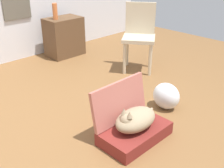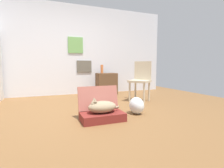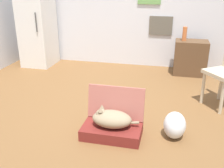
{
  "view_description": "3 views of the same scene",
  "coord_description": "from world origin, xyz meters",
  "px_view_note": "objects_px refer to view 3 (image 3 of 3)",
  "views": [
    {
      "loc": [
        -1.37,
        -1.89,
        1.59
      ],
      "look_at": [
        0.48,
        0.0,
        0.32
      ],
      "focal_mm": 44.59,
      "sensor_mm": 36.0,
      "label": 1
    },
    {
      "loc": [
        -0.55,
        -3.0,
        0.84
      ],
      "look_at": [
        0.51,
        -0.31,
        0.54
      ],
      "focal_mm": 27.95,
      "sensor_mm": 36.0,
      "label": 2
    },
    {
      "loc": [
        0.85,
        -3.0,
        1.64
      ],
      "look_at": [
        0.22,
        -0.3,
        0.54
      ],
      "focal_mm": 42.21,
      "sensor_mm": 36.0,
      "label": 3
    }
  ],
  "objects_px": {
    "vase_tall": "(185,34)",
    "cat": "(111,119)",
    "plastic_bag_white": "(175,125)",
    "refrigerator": "(37,24)",
    "suitcase_base": "(112,131)",
    "side_table": "(190,58)"
  },
  "relations": [
    {
      "from": "cat",
      "to": "refrigerator",
      "type": "distance_m",
      "value": 3.16
    },
    {
      "from": "suitcase_base",
      "to": "refrigerator",
      "type": "bearing_deg",
      "value": 131.63
    },
    {
      "from": "suitcase_base",
      "to": "side_table",
      "type": "distance_m",
      "value": 2.56
    },
    {
      "from": "cat",
      "to": "plastic_bag_white",
      "type": "bearing_deg",
      "value": 11.81
    },
    {
      "from": "cat",
      "to": "side_table",
      "type": "bearing_deg",
      "value": 68.63
    },
    {
      "from": "cat",
      "to": "vase_tall",
      "type": "height_order",
      "value": "vase_tall"
    },
    {
      "from": "cat",
      "to": "refrigerator",
      "type": "xyz_separation_m",
      "value": [
        -2.05,
        2.32,
        0.61
      ]
    },
    {
      "from": "plastic_bag_white",
      "to": "side_table",
      "type": "bearing_deg",
      "value": 83.85
    },
    {
      "from": "cat",
      "to": "side_table",
      "type": "xyz_separation_m",
      "value": [
        0.93,
        2.37,
        0.09
      ]
    },
    {
      "from": "suitcase_base",
      "to": "plastic_bag_white",
      "type": "xyz_separation_m",
      "value": [
        0.68,
        0.14,
        0.08
      ]
    },
    {
      "from": "suitcase_base",
      "to": "cat",
      "type": "relative_size",
      "value": 1.27
    },
    {
      "from": "vase_tall",
      "to": "cat",
      "type": "bearing_deg",
      "value": -108.41
    },
    {
      "from": "cat",
      "to": "suitcase_base",
      "type": "bearing_deg",
      "value": -2.19
    },
    {
      "from": "refrigerator",
      "to": "side_table",
      "type": "distance_m",
      "value": 3.03
    },
    {
      "from": "suitcase_base",
      "to": "plastic_bag_white",
      "type": "bearing_deg",
      "value": 11.99
    },
    {
      "from": "plastic_bag_white",
      "to": "side_table",
      "type": "xyz_separation_m",
      "value": [
        0.24,
        2.23,
        0.17
      ]
    },
    {
      "from": "cat",
      "to": "plastic_bag_white",
      "type": "relative_size",
      "value": 1.67
    },
    {
      "from": "suitcase_base",
      "to": "refrigerator",
      "type": "relative_size",
      "value": 0.4
    },
    {
      "from": "plastic_bag_white",
      "to": "refrigerator",
      "type": "xyz_separation_m",
      "value": [
        -2.74,
        2.18,
        0.68
      ]
    },
    {
      "from": "side_table",
      "to": "plastic_bag_white",
      "type": "bearing_deg",
      "value": -96.15
    },
    {
      "from": "vase_tall",
      "to": "side_table",
      "type": "bearing_deg",
      "value": 6.81
    },
    {
      "from": "suitcase_base",
      "to": "side_table",
      "type": "xyz_separation_m",
      "value": [
        0.92,
        2.37,
        0.25
      ]
    }
  ]
}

